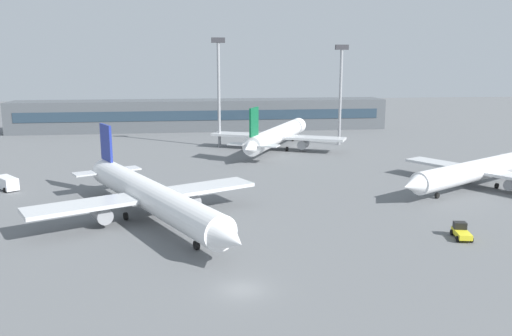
% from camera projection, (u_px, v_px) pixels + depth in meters
% --- Properties ---
extents(ground_plane, '(400.00, 400.00, 0.00)m').
position_uv_depth(ground_plane, '(216.00, 187.00, 86.49)').
color(ground_plane, slate).
extents(terminal_building, '(110.56, 12.13, 9.00)m').
position_uv_depth(terminal_building, '(202.00, 115.00, 157.12)').
color(terminal_building, '#4C5156').
rests_on(terminal_building, ground_plane).
extents(airplane_near, '(29.69, 41.07, 10.94)m').
position_uv_depth(airplane_near, '(151.00, 196.00, 67.34)').
color(airplane_near, white).
rests_on(airplane_near, ground_plane).
extents(airplane_mid, '(35.07, 25.53, 9.63)m').
position_uv_depth(airplane_mid, '(478.00, 170.00, 85.27)').
color(airplane_mid, white).
rests_on(airplane_mid, ground_plane).
extents(airplane_far, '(30.53, 42.19, 11.28)m').
position_uv_depth(airplane_far, '(279.00, 135.00, 122.93)').
color(airplane_far, white).
rests_on(airplane_far, ground_plane).
extents(baggage_tug_yellow, '(2.44, 3.84, 1.75)m').
position_uv_depth(baggage_tug_yellow, '(461.00, 232.00, 61.32)').
color(baggage_tug_yellow, yellow).
rests_on(baggage_tug_yellow, ground_plane).
extents(service_van_white, '(4.74, 5.35, 2.08)m').
position_uv_depth(service_van_white, '(7.00, 183.00, 84.44)').
color(service_van_white, white).
rests_on(service_van_white, ground_plane).
extents(floodlight_tower_west, '(3.20, 0.80, 24.29)m').
position_uv_depth(floodlight_tower_west, '(341.00, 87.00, 127.28)').
color(floodlight_tower_west, gray).
rests_on(floodlight_tower_west, ground_plane).
extents(floodlight_tower_east, '(3.20, 0.80, 25.81)m').
position_uv_depth(floodlight_tower_east, '(219.00, 85.00, 123.80)').
color(floodlight_tower_east, gray).
rests_on(floodlight_tower_east, ground_plane).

